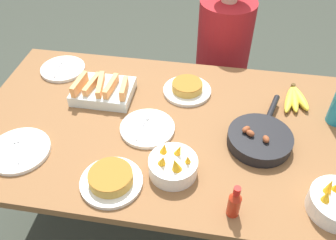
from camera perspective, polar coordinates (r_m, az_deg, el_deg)
name	(u,v)px	position (r m, az deg, el deg)	size (l,w,h in m)	color
ground_plane	(168,218)	(2.05, 0.00, -15.47)	(14.00, 14.00, 0.00)	#383D33
dining_table	(168,140)	(1.55, 0.00, -3.23)	(1.64, 0.93, 0.72)	brown
banana_bunch	(294,98)	(1.69, 19.63, 3.30)	(0.13, 0.20, 0.04)	yellow
melon_tray	(103,90)	(1.63, -10.40, 4.71)	(0.26, 0.20, 0.10)	silver
skillet	(260,139)	(1.44, 14.51, -2.92)	(0.25, 0.40, 0.08)	black
frittata_plate_center	(187,89)	(1.64, 3.09, 5.07)	(0.22, 0.22, 0.05)	silver
frittata_plate_side	(111,179)	(1.28, -9.13, -9.38)	(0.22, 0.22, 0.06)	silver
empty_plate_near_front	(19,151)	(1.49, -22.78, -4.54)	(0.24, 0.24, 0.02)	silver
empty_plate_far_left	(63,69)	(1.86, -16.51, 7.87)	(0.22, 0.22, 0.02)	silver
empty_plate_far_right	(147,128)	(1.46, -3.33, -1.31)	(0.23, 0.23, 0.02)	silver
fruit_bowl_mango	(173,165)	(1.29, 0.81, -7.29)	(0.18, 0.18, 0.12)	silver
hot_sauce_bottle	(234,203)	(1.19, 10.61, -12.90)	(0.04, 0.04, 0.14)	#B72814
person_figure	(220,74)	(2.18, 8.38, 7.38)	(0.33, 0.33, 1.18)	black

